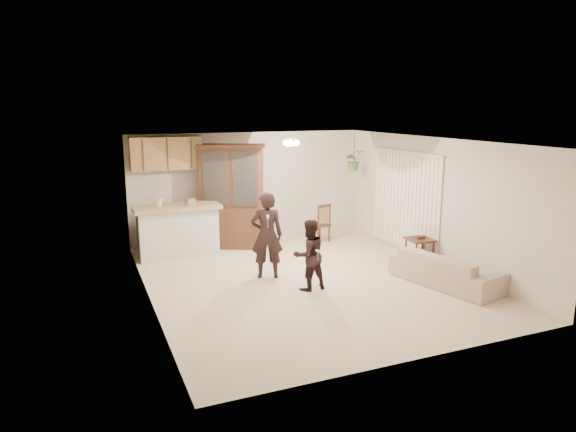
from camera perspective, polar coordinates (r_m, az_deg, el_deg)
name	(u,v)px	position (r m, az deg, el deg)	size (l,w,h in m)	color
floor	(306,280)	(9.38, 2.03, -7.10)	(6.50, 6.50, 0.00)	beige
ceiling	(307,141)	(8.88, 2.15, 8.33)	(5.50, 6.50, 0.02)	white
wall_back	(249,186)	(12.03, -4.36, 3.31)	(5.50, 0.02, 2.50)	beige
wall_front	(420,264)	(6.33, 14.45, -5.15)	(5.50, 0.02, 2.50)	beige
wall_left	(147,226)	(8.31, -15.43, -1.09)	(0.02, 6.50, 2.50)	beige
wall_right	(434,202)	(10.47, 15.91, 1.56)	(0.02, 6.50, 2.50)	beige
breakfast_bar	(178,233)	(10.88, -12.10, -1.91)	(1.60, 0.55, 1.00)	silver
bar_top	(177,207)	(10.76, -12.23, 0.93)	(1.75, 0.70, 0.08)	tan
upper_cabinets	(166,153)	(11.31, -13.39, 6.79)	(1.50, 0.34, 0.70)	olive
vertical_blinds	(405,201)	(11.18, 12.87, 1.58)	(0.06, 2.30, 2.10)	white
ceiling_fixture	(291,142)	(10.06, 0.32, 8.21)	(0.36, 0.36, 0.20)	#FFE3BF
hanging_plant	(354,160)	(12.11, 7.33, 6.17)	(0.43, 0.37, 0.48)	#385E25
plant_cord	(354,146)	(12.08, 7.37, 7.70)	(0.01, 0.01, 0.65)	black
sofa	(446,265)	(9.43, 17.14, -5.21)	(1.87, 0.73, 0.73)	beige
adult	(267,230)	(9.27, -2.37, -1.53)	(0.66, 0.43, 1.80)	black
child	(309,251)	(8.71, 2.34, -3.95)	(0.66, 0.51, 1.35)	black
china_hutch	(232,197)	(11.33, -6.21, 2.10)	(1.55, 1.10, 2.28)	#321B12
side_table	(419,251)	(10.51, 14.38, -3.78)	(0.52, 0.52, 0.59)	#321B12
chair_bar	(157,240)	(11.37, -14.36, -2.58)	(0.43, 0.43, 0.97)	#321B12
chair_hutch_left	(231,232)	(11.74, -6.39, -1.74)	(0.59, 0.59, 1.02)	#321B12
chair_hutch_right	(319,231)	(11.88, 3.47, -1.68)	(0.49, 0.49, 0.91)	#321B12
controller_adult	(268,217)	(8.84, -2.27, -0.08)	(0.04, 0.14, 0.04)	white
controller_child	(318,251)	(8.46, 3.35, -3.91)	(0.03, 0.11, 0.03)	white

